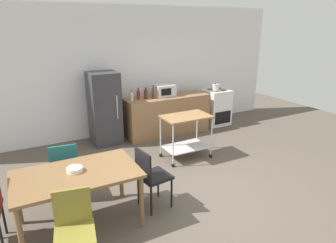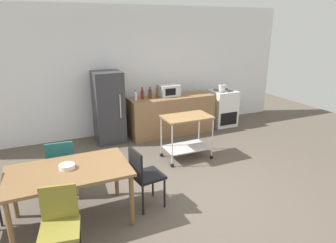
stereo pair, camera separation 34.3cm
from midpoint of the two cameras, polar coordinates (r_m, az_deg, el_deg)
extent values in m
plane|color=brown|center=(4.67, 6.21, -13.98)|extent=(12.00, 12.00, 0.00)
cube|color=white|center=(6.97, -6.84, 9.59)|extent=(8.40, 0.12, 2.90)
cube|color=olive|center=(6.97, 2.03, 1.28)|extent=(2.00, 0.64, 0.90)
cube|color=brown|center=(3.90, -16.24, -9.23)|extent=(1.50, 0.90, 0.04)
cylinder|color=brown|center=(3.75, -25.75, -18.35)|extent=(0.06, 0.06, 0.71)
cylinder|color=brown|center=(3.89, -4.39, -14.98)|extent=(0.06, 0.06, 0.71)
cylinder|color=brown|center=(4.41, -25.67, -12.55)|extent=(0.06, 0.06, 0.71)
cylinder|color=brown|center=(4.53, -7.82, -9.95)|extent=(0.06, 0.06, 0.71)
cube|color=olive|center=(3.36, -17.27, -19.51)|extent=(0.46, 0.46, 0.04)
cube|color=olive|center=(3.38, -17.51, -14.70)|extent=(0.38, 0.09, 0.40)
cylinder|color=black|center=(3.66, -19.62, -21.08)|extent=(0.03, 0.03, 0.45)
cylinder|color=black|center=(3.63, -13.92, -20.81)|extent=(0.03, 0.03, 0.45)
cube|color=#1E666B|center=(4.72, -17.89, -7.92)|extent=(0.43, 0.43, 0.04)
cube|color=#1E666B|center=(4.47, -18.07, -6.36)|extent=(0.38, 0.06, 0.40)
cylinder|color=black|center=(4.98, -15.73, -9.42)|extent=(0.03, 0.03, 0.45)
cylinder|color=black|center=(4.99, -19.67, -9.82)|extent=(0.03, 0.03, 0.45)
cylinder|color=black|center=(4.68, -15.40, -11.27)|extent=(0.03, 0.03, 0.45)
cylinder|color=black|center=(4.69, -19.62, -11.71)|extent=(0.03, 0.03, 0.45)
cube|color=black|center=(4.19, -1.55, -10.43)|extent=(0.45, 0.45, 0.04)
cube|color=black|center=(4.01, -3.81, -8.30)|extent=(0.08, 0.38, 0.40)
cylinder|color=black|center=(4.27, 1.70, -13.67)|extent=(0.03, 0.03, 0.45)
cylinder|color=black|center=(4.52, -0.74, -11.74)|extent=(0.03, 0.03, 0.45)
cylinder|color=black|center=(4.12, -2.39, -14.98)|extent=(0.03, 0.03, 0.45)
cylinder|color=black|center=(4.37, -4.65, -12.87)|extent=(0.03, 0.03, 0.45)
cube|color=white|center=(7.72, 11.69, 2.57)|extent=(0.60, 0.60, 0.90)
cube|color=black|center=(7.54, 12.93, 0.51)|extent=(0.48, 0.01, 0.32)
cylinder|color=#47474C|center=(7.44, 11.63, 5.65)|extent=(0.16, 0.16, 0.02)
cylinder|color=#47474C|center=(7.59, 13.24, 5.79)|extent=(0.16, 0.16, 0.02)
cylinder|color=#47474C|center=(7.63, 10.59, 6.02)|extent=(0.16, 0.16, 0.02)
cylinder|color=#47474C|center=(7.78, 12.18, 6.16)|extent=(0.16, 0.16, 0.02)
cube|color=#333338|center=(6.49, -9.91, 2.71)|extent=(0.60, 0.60, 1.55)
cylinder|color=silver|center=(6.22, -7.61, 2.89)|extent=(0.02, 0.02, 0.50)
cube|color=olive|center=(5.54, 5.46, 0.87)|extent=(0.90, 0.56, 0.03)
cube|color=silver|center=(5.76, 5.27, -4.98)|extent=(0.83, 0.52, 0.02)
cylinder|color=silver|center=(5.28, 2.68, -4.41)|extent=(0.02, 0.02, 0.76)
sphere|color=black|center=(5.45, 2.62, -8.44)|extent=(0.07, 0.07, 0.07)
cylinder|color=silver|center=(5.68, 10.28, -3.01)|extent=(0.02, 0.02, 0.76)
sphere|color=black|center=(5.85, 10.05, -6.81)|extent=(0.07, 0.07, 0.07)
cylinder|color=silver|center=(5.70, 0.42, -2.65)|extent=(0.02, 0.02, 0.76)
sphere|color=black|center=(5.86, 0.41, -6.45)|extent=(0.07, 0.07, 0.07)
cylinder|color=silver|center=(6.08, 7.65, -1.47)|extent=(0.02, 0.02, 0.76)
sphere|color=black|center=(6.23, 7.49, -5.07)|extent=(0.07, 0.07, 0.07)
cylinder|color=silver|center=(6.49, -4.76, 4.83)|extent=(0.07, 0.07, 0.17)
cylinder|color=silver|center=(6.46, -4.79, 5.72)|extent=(0.03, 0.03, 0.04)
cylinder|color=black|center=(6.46, -4.79, 5.94)|extent=(0.04, 0.04, 0.01)
cylinder|color=maroon|center=(6.60, -3.48, 5.16)|extent=(0.07, 0.07, 0.19)
cylinder|color=maroon|center=(6.57, -3.50, 6.22)|extent=(0.03, 0.03, 0.06)
cylinder|color=black|center=(6.56, -3.51, 6.53)|extent=(0.04, 0.04, 0.01)
cylinder|color=#4C2D19|center=(6.64, -2.01, 5.32)|extent=(0.08, 0.08, 0.20)
cylinder|color=#4C2D19|center=(6.61, -2.02, 6.36)|extent=(0.03, 0.03, 0.05)
cylinder|color=black|center=(6.61, -2.02, 6.60)|extent=(0.04, 0.04, 0.01)
cylinder|color=#4C2D19|center=(6.64, -0.61, 5.48)|extent=(0.06, 0.06, 0.23)
cylinder|color=#4C2D19|center=(6.61, -0.61, 6.69)|extent=(0.03, 0.03, 0.05)
cylinder|color=black|center=(6.60, -0.61, 6.95)|extent=(0.03, 0.03, 0.01)
cube|color=silver|center=(6.87, 1.64, 6.02)|extent=(0.46, 0.34, 0.26)
cube|color=black|center=(6.70, 1.98, 5.70)|extent=(0.25, 0.01, 0.16)
cylinder|color=white|center=(3.92, -16.53, -8.35)|extent=(0.19, 0.19, 0.06)
cylinder|color=silver|center=(7.44, 11.65, 6.36)|extent=(0.17, 0.17, 0.16)
sphere|color=black|center=(7.42, 11.70, 7.08)|extent=(0.03, 0.03, 0.03)
cylinder|color=silver|center=(7.50, 12.38, 6.60)|extent=(0.08, 0.02, 0.07)
camera|label=1|loc=(0.17, -88.17, 0.60)|focal=31.60mm
camera|label=2|loc=(0.17, 91.83, -0.60)|focal=31.60mm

